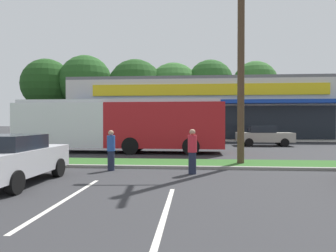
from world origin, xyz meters
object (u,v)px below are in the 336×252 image
object	(u,v)px
car_3	(54,135)
pedestrian_by_pole	(192,151)
car_1	(264,136)
car_0	(11,159)
utility_pole	(238,35)
bus_stop_bench	(35,158)
city_bus	(119,124)
pedestrian_near_bench	(111,150)

from	to	relation	value
car_3	pedestrian_by_pole	world-z (taller)	pedestrian_by_pole
car_1	car_3	size ratio (longest dim) A/B	1.04
car_0	car_3	world-z (taller)	car_3
utility_pole	car_1	size ratio (longest dim) A/B	2.47
pedestrian_by_pole	utility_pole	bearing A→B (deg)	56.71
car_3	pedestrian_by_pole	bearing A→B (deg)	131.06
bus_stop_bench	car_1	world-z (taller)	car_1
car_0	car_1	bearing A→B (deg)	-35.22
car_3	city_bus	bearing A→B (deg)	140.73
utility_pole	pedestrian_by_pole	world-z (taller)	utility_pole
bus_stop_bench	car_3	size ratio (longest dim) A/B	0.39
car_3	pedestrian_near_bench	bearing A→B (deg)	123.23
city_bus	car_3	world-z (taller)	city_bus
city_bus	pedestrian_by_pole	distance (m)	8.83
utility_pole	city_bus	bearing A→B (deg)	141.09
car_0	pedestrian_by_pole	size ratio (longest dim) A/B	2.53
bus_stop_bench	pedestrian_by_pole	xyz separation A→B (m)	(6.15, -0.29, 0.32)
car_0	pedestrian_near_bench	bearing A→B (deg)	-39.71
city_bus	pedestrian_by_pole	world-z (taller)	city_bus
utility_pole	pedestrian_near_bench	distance (m)	7.29
car_0	pedestrian_near_bench	world-z (taller)	pedestrian_near_bench
city_bus	pedestrian_near_bench	distance (m)	7.19
utility_pole	car_0	xyz separation A→B (m)	(-7.46, -4.54, -4.89)
utility_pole	pedestrian_near_bench	xyz separation A→B (m)	(-5.13, -1.73, -4.88)
car_0	pedestrian_near_bench	distance (m)	3.66
city_bus	bus_stop_bench	distance (m)	7.50
city_bus	pedestrian_near_bench	size ratio (longest dim) A/B	8.15
utility_pole	car_0	size ratio (longest dim) A/B	2.56
city_bus	car_0	distance (m)	9.89
pedestrian_by_pole	city_bus	bearing A→B (deg)	129.01
city_bus	car_1	bearing A→B (deg)	-148.75
city_bus	bus_stop_bench	size ratio (longest dim) A/B	8.06
bus_stop_bench	car_3	distance (m)	13.88
utility_pole	car_0	distance (m)	10.01
car_1	city_bus	bearing A→B (deg)	-149.70
utility_pole	car_3	xyz separation A→B (m)	(-13.39, 10.88, -4.90)
city_bus	car_1	world-z (taller)	city_bus
city_bus	pedestrian_by_pole	xyz separation A→B (m)	(4.56, -7.51, -0.94)
bus_stop_bench	pedestrian_by_pole	size ratio (longest dim) A/B	0.97
bus_stop_bench	car_3	bearing A→B (deg)	-67.62
utility_pole	car_3	distance (m)	17.93
pedestrian_near_bench	car_1	bearing A→B (deg)	-96.26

